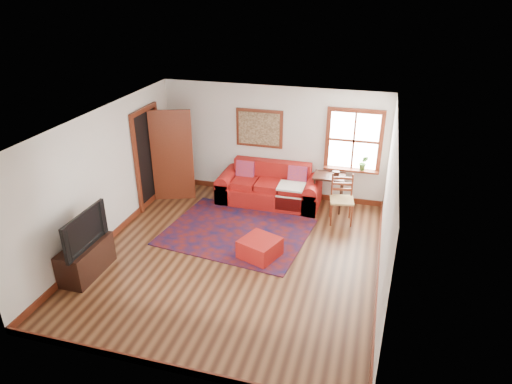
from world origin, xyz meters
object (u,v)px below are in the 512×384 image
(side_table, at_px, (329,181))
(red_leather_sofa, at_px, (270,190))
(media_cabinet, at_px, (86,259))
(ladder_back_chair, at_px, (342,197))
(red_ottoman, at_px, (260,248))

(side_table, bearing_deg, red_leather_sofa, -179.52)
(red_leather_sofa, bearing_deg, media_cabinet, -123.59)
(ladder_back_chair, distance_m, media_cabinet, 4.95)
(red_ottoman, distance_m, ladder_back_chair, 2.17)
(red_leather_sofa, relative_size, side_table, 2.84)
(red_ottoman, distance_m, media_cabinet, 2.96)
(side_table, height_order, media_cabinet, side_table)
(red_leather_sofa, distance_m, media_cabinet, 4.17)
(red_ottoman, distance_m, side_table, 2.44)
(red_ottoman, bearing_deg, ladder_back_chair, 75.76)
(red_ottoman, relative_size, media_cabinet, 0.60)
(ladder_back_chair, bearing_deg, side_table, 124.91)
(red_leather_sofa, height_order, side_table, red_leather_sofa)
(ladder_back_chair, height_order, media_cabinet, ladder_back_chair)
(red_ottoman, relative_size, side_table, 0.79)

